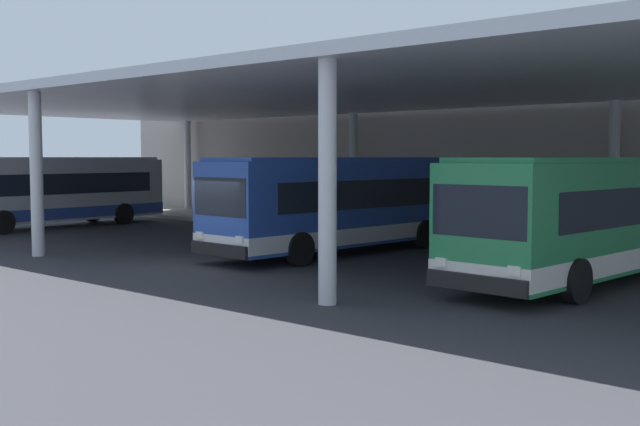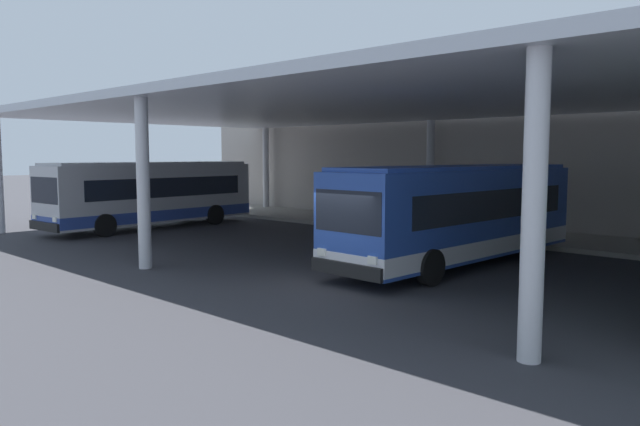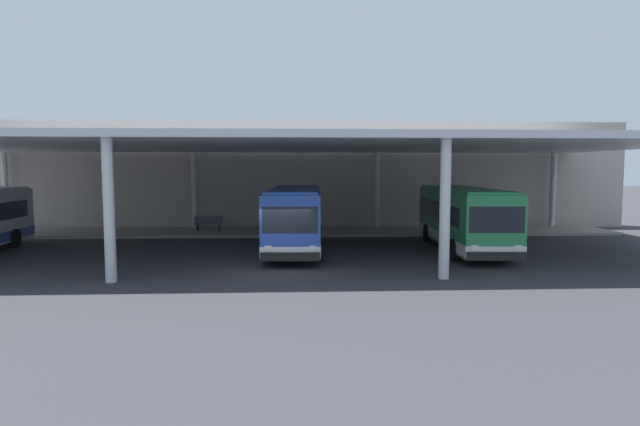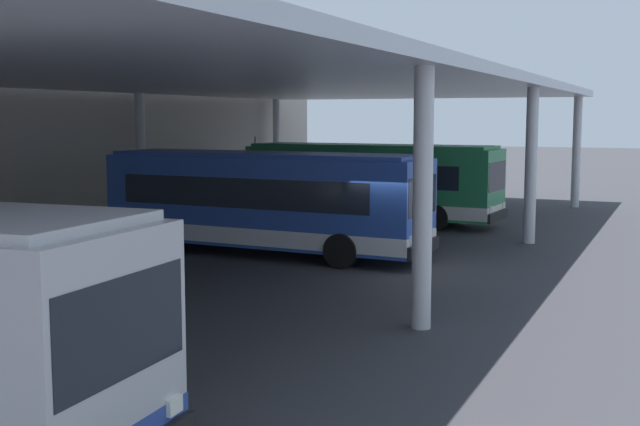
{
  "view_description": "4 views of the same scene",
  "coord_description": "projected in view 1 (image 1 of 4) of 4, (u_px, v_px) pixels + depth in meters",
  "views": [
    {
      "loc": [
        17.12,
        -15.06,
        3.18
      ],
      "look_at": [
        0.99,
        3.08,
        1.43
      ],
      "focal_mm": 43.72,
      "sensor_mm": 36.0,
      "label": 1
    },
    {
      "loc": [
        10.35,
        -12.17,
        3.5
      ],
      "look_at": [
        -3.7,
        2.8,
        1.52
      ],
      "focal_mm": 33.62,
      "sensor_mm": 36.0,
      "label": 2
    },
    {
      "loc": [
        0.55,
        -21.42,
        4.12
      ],
      "look_at": [
        1.86,
        4.95,
        1.87
      ],
      "focal_mm": 28.92,
      "sensor_mm": 36.0,
      "label": 3
    },
    {
      "loc": [
        -21.69,
        -7.25,
        4.24
      ],
      "look_at": [
        0.65,
        2.81,
        1.36
      ],
      "focal_mm": 45.65,
      "sensor_mm": 36.0,
      "label": 4
    }
  ],
  "objects": [
    {
      "name": "bus_nearest_bay",
      "position": [
        55.0,
        191.0,
        35.19
      ],
      "size": [
        3.13,
        10.65,
        3.17
      ],
      "color": "#B7B7BC",
      "rests_on": "ground"
    },
    {
      "name": "ground_plane",
      "position": [
        225.0,
        266.0,
        22.8
      ],
      "size": [
        200.0,
        200.0,
        0.0
      ],
      "primitive_type": "plane",
      "color": "#333338"
    },
    {
      "name": "platform_kerb",
      "position": [
        444.0,
        233.0,
        31.55
      ],
      "size": [
        42.0,
        4.5,
        0.18
      ],
      "primitive_type": "cube",
      "color": "gray",
      "rests_on": "ground"
    },
    {
      "name": "bus_middle_bay",
      "position": [
        592.0,
        217.0,
        19.89
      ],
      "size": [
        3.13,
        10.65,
        3.17
      ],
      "color": "#28844C",
      "rests_on": "ground"
    },
    {
      "name": "canopy_shelter",
      "position": [
        345.0,
        94.0,
        26.52
      ],
      "size": [
        40.0,
        17.0,
        5.55
      ],
      "color": "silver",
      "rests_on": "ground"
    },
    {
      "name": "bench_waiting",
      "position": [
        350.0,
        213.0,
        34.87
      ],
      "size": [
        1.8,
        0.45,
        0.92
      ],
      "color": "#4C515B",
      "rests_on": "platform_kerb"
    },
    {
      "name": "station_building_facade",
      "position": [
        485.0,
        145.0,
        33.72
      ],
      "size": [
        48.0,
        1.6,
        7.43
      ],
      "primitive_type": "cube",
      "color": "#ADA399",
      "rests_on": "ground"
    },
    {
      "name": "bus_second_bay",
      "position": [
        343.0,
        203.0,
        25.8
      ],
      "size": [
        3.02,
        10.62,
        3.17
      ],
      "color": "#284CA8",
      "rests_on": "ground"
    }
  ]
}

